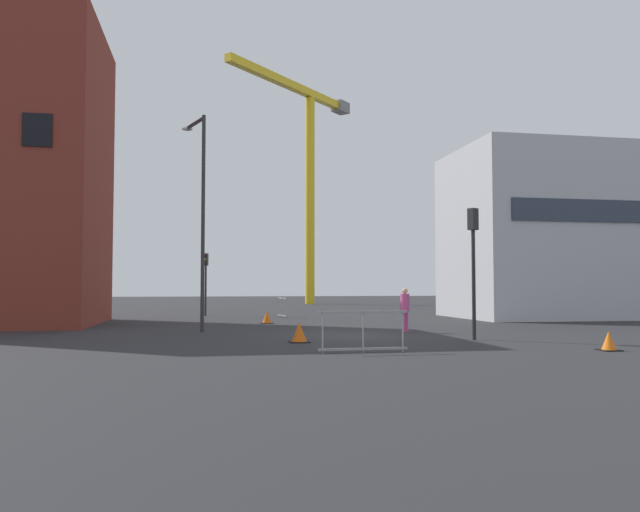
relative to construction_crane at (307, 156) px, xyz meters
name	(u,v)px	position (x,y,z in m)	size (l,w,h in m)	color
ground	(356,335)	(-4.25, -36.70, -14.01)	(160.00, 160.00, 0.00)	#28282B
office_block	(563,235)	(9.93, -26.71, -9.47)	(11.96, 7.61, 9.08)	#B7B7BC
construction_crane	(307,156)	(0.00, 0.00, 0.00)	(13.29, 13.53, 20.69)	yellow
streetlamp_tall	(201,204)	(-9.63, -33.89, -9.18)	(0.96, 1.94, 8.20)	#2D2D30
traffic_light_near	(206,273)	(-9.41, -21.40, -11.58)	(0.30, 0.39, 3.59)	#2D2D30
traffic_light_corner	(473,252)	(-0.94, -39.11, -11.19)	(0.39, 0.34, 4.23)	#232326
pedestrian_walking	(405,307)	(-2.12, -35.65, -13.06)	(0.34, 0.34, 1.64)	#D14C8C
safety_barrier_rear	(363,331)	(-5.42, -42.26, -13.45)	(2.38, 0.09, 1.08)	gray
safety_barrier_mid_span	(282,307)	(-5.28, -23.98, -13.45)	(0.31, 1.99, 1.08)	gray
traffic_cone_by_barrier	(299,333)	(-6.60, -39.03, -13.72)	(0.62, 0.62, 0.62)	black
traffic_cone_striped	(267,317)	(-6.64, -29.24, -13.74)	(0.58, 0.58, 0.59)	black
traffic_cone_orange	(609,342)	(1.15, -42.92, -13.77)	(0.52, 0.52, 0.53)	black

